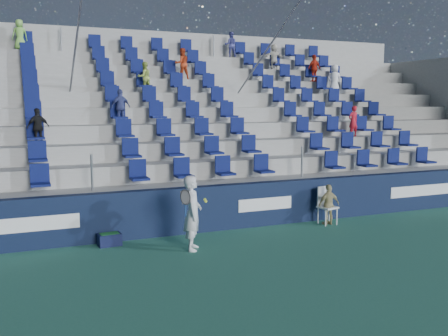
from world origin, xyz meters
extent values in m
plane|color=#2E6D56|center=(0.00, 0.00, 0.00)|extent=(70.00, 70.00, 0.00)
cube|color=#0E1833|center=(0.00, 3.15, 0.60)|extent=(24.00, 0.30, 1.20)
cube|color=white|center=(-5.00, 2.99, 0.62)|extent=(3.20, 0.02, 0.34)
cube|color=white|center=(1.50, 2.99, 0.62)|extent=(1.60, 0.02, 0.34)
cube|color=white|center=(7.00, 2.99, 0.62)|extent=(2.40, 0.02, 0.34)
cube|color=#A7A7A1|center=(0.00, 3.72, 0.60)|extent=(24.00, 0.85, 1.20)
cube|color=#A7A7A1|center=(0.00, 4.57, 0.85)|extent=(24.00, 0.85, 1.70)
cube|color=#A7A7A1|center=(0.00, 5.42, 1.10)|extent=(24.00, 0.85, 2.20)
cube|color=#A7A7A1|center=(0.00, 6.28, 1.35)|extent=(24.00, 0.85, 2.70)
cube|color=#A7A7A1|center=(0.00, 7.12, 1.60)|extent=(24.00, 0.85, 3.20)
cube|color=#A7A7A1|center=(0.00, 7.97, 1.85)|extent=(24.00, 0.85, 3.70)
cube|color=#A7A7A1|center=(0.00, 8.82, 2.10)|extent=(24.00, 0.85, 4.20)
cube|color=#A7A7A1|center=(0.00, 9.68, 2.35)|extent=(24.00, 0.85, 4.70)
cube|color=#A7A7A1|center=(0.00, 10.52, 2.60)|extent=(24.00, 0.85, 5.20)
cube|color=#A7A7A1|center=(0.00, 11.20, 3.10)|extent=(24.00, 0.50, 6.20)
cube|color=#A7A7A1|center=(11.85, 7.12, 2.60)|extent=(0.30, 7.65, 5.20)
cube|color=#0D154E|center=(0.00, 3.72, 1.55)|extent=(16.05, 0.50, 0.70)
cube|color=#0D154E|center=(0.00, 4.57, 2.05)|extent=(16.05, 0.50, 0.70)
cube|color=#0D154E|center=(0.00, 5.42, 2.55)|extent=(16.05, 0.50, 0.70)
cube|color=#0D154E|center=(0.00, 6.28, 3.05)|extent=(16.05, 0.50, 0.70)
cube|color=#0D154E|center=(0.00, 7.12, 3.55)|extent=(16.05, 0.50, 0.70)
cube|color=#0D154E|center=(0.00, 7.97, 4.05)|extent=(16.05, 0.50, 0.70)
cube|color=#0D154E|center=(0.00, 8.82, 4.55)|extent=(16.05, 0.50, 0.70)
cube|color=#0D154E|center=(0.00, 9.68, 5.05)|extent=(16.05, 0.50, 0.70)
cube|color=#0D154E|center=(0.00, 10.52, 5.55)|extent=(16.05, 0.50, 0.70)
cylinder|color=gray|center=(-3.00, 7.12, 4.35)|extent=(0.06, 7.68, 4.55)
cylinder|color=gray|center=(3.00, 7.12, 4.35)|extent=(0.06, 7.68, 4.55)
imported|color=red|center=(6.67, 8.77, 4.75)|extent=(0.69, 0.40, 1.10)
imported|color=#9EBA4A|center=(-0.59, 7.93, 4.21)|extent=(0.57, 0.48, 1.03)
imported|color=red|center=(6.12, 5.38, 2.73)|extent=(0.41, 0.29, 1.06)
imported|color=#414590|center=(3.68, 10.47, 5.73)|extent=(0.61, 0.54, 1.06)
imported|color=black|center=(-4.13, 5.38, 2.71)|extent=(0.64, 0.41, 1.02)
imported|color=#C03A19|center=(1.02, 8.77, 4.76)|extent=(0.58, 0.47, 1.13)
imported|color=#3C4686|center=(-1.74, 6.23, 3.24)|extent=(0.68, 0.45, 1.07)
imported|color=white|center=(7.06, 7.92, 4.28)|extent=(0.66, 0.53, 1.16)
imported|color=beige|center=(5.25, 9.62, 5.23)|extent=(1.01, 0.45, 1.05)
imported|color=#77BE4C|center=(-4.40, 10.47, 5.73)|extent=(0.57, 0.43, 1.07)
imported|color=silver|center=(-1.04, 1.68, 0.86)|extent=(0.62, 0.74, 1.72)
cylinder|color=navy|center=(-1.29, 1.43, 0.99)|extent=(0.03, 0.03, 0.28)
torus|color=black|center=(-1.29, 1.43, 1.29)|extent=(0.30, 0.17, 0.28)
plane|color=#262626|center=(-1.29, 1.43, 1.29)|extent=(0.30, 0.16, 0.29)
sphere|color=#C2D732|center=(-0.79, 1.48, 1.15)|extent=(0.07, 0.07, 0.07)
sphere|color=#C2D732|center=(-0.79, 1.54, 1.18)|extent=(0.07, 0.07, 0.07)
cube|color=white|center=(3.22, 2.55, 0.48)|extent=(0.54, 0.54, 0.04)
cube|color=white|center=(3.22, 2.77, 0.76)|extent=(0.45, 0.14, 0.56)
cylinder|color=white|center=(3.03, 2.37, 0.23)|extent=(0.03, 0.03, 0.46)
cylinder|color=white|center=(3.40, 2.37, 0.23)|extent=(0.03, 0.03, 0.46)
cylinder|color=white|center=(3.03, 2.73, 0.23)|extent=(0.03, 0.03, 0.46)
cylinder|color=white|center=(3.40, 2.73, 0.23)|extent=(0.03, 0.03, 0.46)
imported|color=tan|center=(3.22, 2.50, 0.56)|extent=(0.67, 0.29, 1.13)
cube|color=#0E1436|center=(-2.76, 2.75, 0.14)|extent=(0.55, 0.39, 0.29)
cube|color=#1E662D|center=(-2.76, 2.75, 0.21)|extent=(0.45, 0.28, 0.17)
camera|label=1|loc=(-4.65, -8.89, 3.35)|focal=40.00mm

